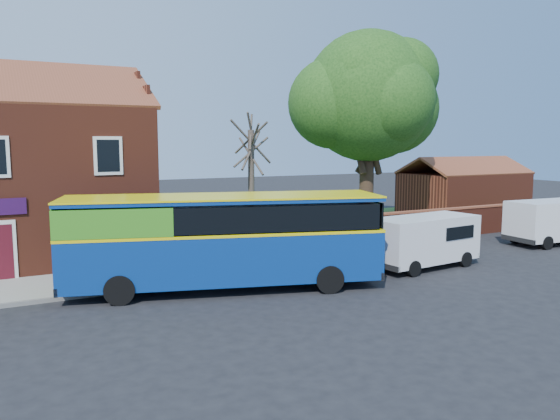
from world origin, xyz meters
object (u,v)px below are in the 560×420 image
van_near (424,239)px  bus (214,237)px  van_far (555,220)px  large_tree (367,101)px

van_near → bus: bearing=169.2°
van_far → large_tree: 11.84m
van_far → bus: bearing=-176.0°
van_near → van_far: 9.58m
bus → van_far: bus is taller
bus → van_near: (8.85, -0.79, -0.69)m
bus → van_near: size_ratio=2.25×
bus → large_tree: large_tree is taller
bus → van_far: (18.39, 0.13, -0.63)m
van_near → van_far: bearing=-0.2°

